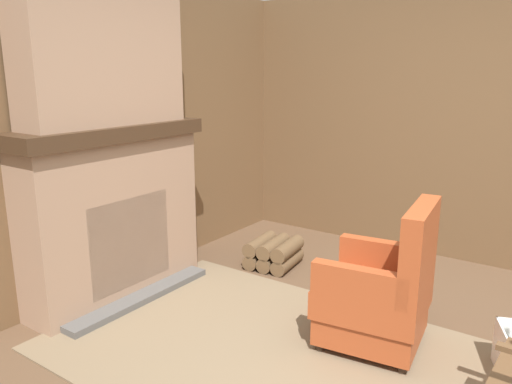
{
  "coord_description": "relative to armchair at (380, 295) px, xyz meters",
  "views": [
    {
      "loc": [
        0.88,
        -2.4,
        1.75
      ],
      "look_at": [
        -1.1,
        0.42,
        0.9
      ],
      "focal_mm": 35.0,
      "sensor_mm": 36.0,
      "label": 1
    }
  ],
  "objects": [
    {
      "name": "wood_panel_wall_back",
      "position": [
        0.18,
        1.91,
        0.88
      ],
      "size": [
        5.25,
        0.09,
        2.47
      ],
      "color": "brown",
      "rests_on": "ground"
    },
    {
      "name": "armchair",
      "position": [
        0.0,
        0.0,
        0.0
      ],
      "size": [
        0.72,
        0.7,
        0.97
      ],
      "rotation": [
        0.0,
        0.0,
        3.27
      ],
      "color": "#A84723",
      "rests_on": "ground"
    },
    {
      "name": "area_rug",
      "position": [
        -0.32,
        -0.48,
        -0.35
      ],
      "size": [
        3.16,
        1.86,
        0.01
      ],
      "color": "#7A664C",
      "rests_on": "ground"
    },
    {
      "name": "storage_case",
      "position": [
        -2.03,
        0.04,
        1.06
      ],
      "size": [
        0.17,
        0.26,
        0.14
      ],
      "color": "gray",
      "rests_on": "fireplace_hearth"
    },
    {
      "name": "oil_lamp_vase",
      "position": [
        -2.03,
        -0.69,
        1.1
      ],
      "size": [
        0.11,
        0.11,
        0.31
      ],
      "color": "#99B29E",
      "rests_on": "fireplace_hearth"
    },
    {
      "name": "firewood_stack",
      "position": [
        -1.29,
        0.74,
        -0.23
      ],
      "size": [
        0.47,
        0.49,
        0.25
      ],
      "rotation": [
        0.0,
        0.0,
        0.13
      ],
      "color": "brown",
      "rests_on": "ground"
    },
    {
      "name": "wood_panel_wall_left",
      "position": [
        -2.21,
        -0.45,
        0.88
      ],
      "size": [
        0.06,
        5.25,
        2.47
      ],
      "color": "brown",
      "rests_on": "ground"
    },
    {
      "name": "chimney_breast",
      "position": [
        -1.99,
        -0.45,
        1.54
      ],
      "size": [
        0.33,
        1.29,
        1.1
      ],
      "color": "#9E7A60",
      "rests_on": "fireplace_hearth"
    },
    {
      "name": "fireplace_hearth",
      "position": [
        -1.98,
        -0.45,
        0.31
      ],
      "size": [
        0.58,
        1.56,
        1.35
      ],
      "color": "#9E7A60",
      "rests_on": "ground"
    },
    {
      "name": "decorative_plate_on_mantel",
      "position": [
        -2.05,
        -0.35,
        1.14
      ],
      "size": [
        0.08,
        0.3,
        0.29
      ],
      "color": "#336093",
      "rests_on": "fireplace_hearth"
    }
  ]
}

